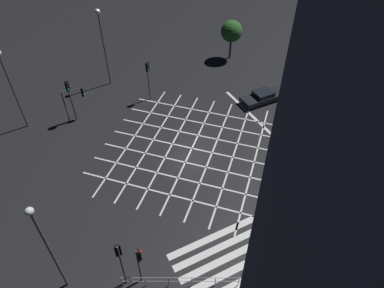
{
  "coord_description": "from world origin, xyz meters",
  "views": [
    {
      "loc": [
        -10.16,
        -19.89,
        20.72
      ],
      "look_at": [
        0.0,
        0.0,
        0.51
      ],
      "focal_mm": 32.0,
      "sensor_mm": 36.0,
      "label": 1
    }
  ],
  "objects_px": {
    "street_lamp_east": "(101,32)",
    "street_tree_near": "(232,31)",
    "traffic_light_se_cross": "(338,137)",
    "traffic_light_nw_cross": "(69,93)",
    "traffic_light_sw_cross": "(120,257)",
    "traffic_light_median_north": "(148,74)",
    "traffic_light_se_main": "(350,155)",
    "waiting_car": "(262,97)",
    "street_lamp_west": "(44,239)",
    "traffic_light_nw_main": "(75,97)",
    "street_lamp_far": "(5,71)",
    "traffic_light_sw_main": "(139,259)"
  },
  "relations": [
    {
      "from": "street_lamp_east",
      "to": "street_lamp_far",
      "type": "bearing_deg",
      "value": -158.15
    },
    {
      "from": "traffic_light_nw_cross",
      "to": "street_tree_near",
      "type": "distance_m",
      "value": 20.39
    },
    {
      "from": "waiting_car",
      "to": "traffic_light_sw_cross",
      "type": "bearing_deg",
      "value": 32.53
    },
    {
      "from": "waiting_car",
      "to": "traffic_light_se_main",
      "type": "bearing_deg",
      "value": 86.37
    },
    {
      "from": "traffic_light_se_cross",
      "to": "street_tree_near",
      "type": "height_order",
      "value": "street_tree_near"
    },
    {
      "from": "traffic_light_sw_main",
      "to": "street_tree_near",
      "type": "distance_m",
      "value": 29.87
    },
    {
      "from": "traffic_light_median_north",
      "to": "traffic_light_se_cross",
      "type": "relative_size",
      "value": 0.96
    },
    {
      "from": "traffic_light_nw_cross",
      "to": "traffic_light_sw_main",
      "type": "bearing_deg",
      "value": -0.13
    },
    {
      "from": "street_tree_near",
      "to": "traffic_light_sw_cross",
      "type": "bearing_deg",
      "value": -134.04
    },
    {
      "from": "traffic_light_sw_main",
      "to": "street_tree_near",
      "type": "bearing_deg",
      "value": 47.85
    },
    {
      "from": "traffic_light_se_cross",
      "to": "traffic_light_median_north",
      "type": "bearing_deg",
      "value": 30.66
    },
    {
      "from": "street_lamp_west",
      "to": "traffic_light_se_main",
      "type": "bearing_deg",
      "value": -3.1
    },
    {
      "from": "traffic_light_nw_cross",
      "to": "traffic_light_se_main",
      "type": "height_order",
      "value": "traffic_light_nw_cross"
    },
    {
      "from": "traffic_light_nw_main",
      "to": "street_lamp_west",
      "type": "relative_size",
      "value": 0.45
    },
    {
      "from": "street_lamp_east",
      "to": "waiting_car",
      "type": "distance_m",
      "value": 17.65
    },
    {
      "from": "traffic_light_nw_cross",
      "to": "street_lamp_west",
      "type": "height_order",
      "value": "street_lamp_west"
    },
    {
      "from": "street_lamp_east",
      "to": "street_tree_near",
      "type": "height_order",
      "value": "street_lamp_east"
    },
    {
      "from": "traffic_light_nw_cross",
      "to": "street_lamp_far",
      "type": "distance_m",
      "value": 5.37
    },
    {
      "from": "traffic_light_median_north",
      "to": "traffic_light_nw_main",
      "type": "distance_m",
      "value": 7.35
    },
    {
      "from": "traffic_light_nw_cross",
      "to": "traffic_light_sw_main",
      "type": "distance_m",
      "value": 18.14
    },
    {
      "from": "street_lamp_west",
      "to": "street_tree_near",
      "type": "distance_m",
      "value": 31.75
    },
    {
      "from": "traffic_light_nw_cross",
      "to": "traffic_light_se_cross",
      "type": "distance_m",
      "value": 23.48
    },
    {
      "from": "traffic_light_nw_cross",
      "to": "traffic_light_nw_main",
      "type": "height_order",
      "value": "traffic_light_nw_cross"
    },
    {
      "from": "traffic_light_nw_cross",
      "to": "traffic_light_sw_cross",
      "type": "distance_m",
      "value": 17.77
    },
    {
      "from": "traffic_light_nw_main",
      "to": "traffic_light_se_main",
      "type": "bearing_deg",
      "value": -46.38
    },
    {
      "from": "traffic_light_se_cross",
      "to": "traffic_light_nw_main",
      "type": "xyz_separation_m",
      "value": [
        -16.8,
        16.1,
        -0.81
      ]
    },
    {
      "from": "traffic_light_nw_main",
      "to": "traffic_light_nw_cross",
      "type": "bearing_deg",
      "value": -160.55
    },
    {
      "from": "traffic_light_nw_cross",
      "to": "traffic_light_sw_cross",
      "type": "relative_size",
      "value": 1.1
    },
    {
      "from": "traffic_light_median_north",
      "to": "street_tree_near",
      "type": "bearing_deg",
      "value": 107.95
    },
    {
      "from": "street_lamp_west",
      "to": "traffic_light_median_north",
      "type": "bearing_deg",
      "value": 53.48
    },
    {
      "from": "traffic_light_se_main",
      "to": "street_tree_near",
      "type": "distance_m",
      "value": 21.67
    },
    {
      "from": "traffic_light_sw_cross",
      "to": "traffic_light_se_main",
      "type": "relative_size",
      "value": 1.07
    },
    {
      "from": "traffic_light_median_north",
      "to": "street_tree_near",
      "type": "distance_m",
      "value": 12.86
    },
    {
      "from": "street_lamp_east",
      "to": "street_tree_near",
      "type": "relative_size",
      "value": 1.76
    },
    {
      "from": "traffic_light_se_main",
      "to": "traffic_light_nw_main",
      "type": "bearing_deg",
      "value": -46.38
    },
    {
      "from": "traffic_light_se_main",
      "to": "street_tree_near",
      "type": "bearing_deg",
      "value": -97.3
    },
    {
      "from": "traffic_light_nw_cross",
      "to": "traffic_light_median_north",
      "type": "bearing_deg",
      "value": 90.32
    },
    {
      "from": "traffic_light_nw_main",
      "to": "traffic_light_sw_cross",
      "type": "bearing_deg",
      "value": -94.72
    },
    {
      "from": "traffic_light_nw_main",
      "to": "street_lamp_east",
      "type": "xyz_separation_m",
      "value": [
        4.51,
        4.83,
        3.47
      ]
    },
    {
      "from": "traffic_light_nw_cross",
      "to": "traffic_light_sw_cross",
      "type": "height_order",
      "value": "traffic_light_nw_cross"
    },
    {
      "from": "traffic_light_se_cross",
      "to": "street_lamp_east",
      "type": "relative_size",
      "value": 0.54
    },
    {
      "from": "traffic_light_sw_main",
      "to": "traffic_light_nw_main",
      "type": "distance_m",
      "value": 18.29
    },
    {
      "from": "traffic_light_se_cross",
      "to": "street_tree_near",
      "type": "bearing_deg",
      "value": -7.86
    },
    {
      "from": "traffic_light_se_main",
      "to": "street_lamp_far",
      "type": "relative_size",
      "value": 0.48
    },
    {
      "from": "traffic_light_median_north",
      "to": "street_lamp_far",
      "type": "height_order",
      "value": "street_lamp_far"
    },
    {
      "from": "traffic_light_se_main",
      "to": "street_lamp_east",
      "type": "height_order",
      "value": "street_lamp_east"
    },
    {
      "from": "traffic_light_sw_cross",
      "to": "street_lamp_far",
      "type": "bearing_deg",
      "value": 10.05
    },
    {
      "from": "traffic_light_se_main",
      "to": "waiting_car",
      "type": "xyz_separation_m",
      "value": [
        0.75,
        11.88,
        -2.14
      ]
    },
    {
      "from": "traffic_light_sw_main",
      "to": "street_lamp_far",
      "type": "relative_size",
      "value": 0.43
    },
    {
      "from": "traffic_light_sw_main",
      "to": "traffic_light_se_cross",
      "type": "bearing_deg",
      "value": 7.2
    }
  ]
}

